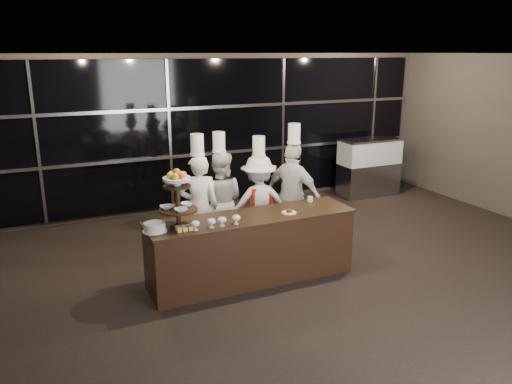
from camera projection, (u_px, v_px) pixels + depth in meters
name	position (u px, v px, depth m)	size (l,w,h in m)	color
room	(391.00, 193.00, 5.57)	(10.00, 10.00, 10.00)	black
window_wall	(228.00, 131.00, 9.89)	(8.60, 0.10, 2.80)	black
buffet_counter	(252.00, 248.00, 6.76)	(2.84, 0.74, 0.92)	black
display_stand	(177.00, 194.00, 6.12)	(0.48, 0.48, 0.74)	black
compotes	(216.00, 221.00, 6.19)	(0.65, 0.11, 0.12)	silver
layer_cake	(155.00, 227.00, 6.05)	(0.30, 0.30, 0.11)	white
pastry_squares	(184.00, 228.00, 6.09)	(0.20, 0.13, 0.05)	#DEC36C
small_plate	(289.00, 212.00, 6.75)	(0.20, 0.20, 0.05)	white
chef_cup	(310.00, 199.00, 7.27)	(0.08, 0.08, 0.07)	white
display_case	(369.00, 164.00, 10.76)	(1.33, 0.58, 1.24)	#A5A5AA
chef_a	(199.00, 206.00, 7.36)	(0.66, 0.52, 1.90)	white
chef_b	(220.00, 200.00, 7.75)	(0.95, 0.88, 1.87)	silver
chef_c	(259.00, 203.00, 7.73)	(1.05, 0.71, 1.81)	white
chef_d	(293.00, 194.00, 7.86)	(0.85, 1.06, 1.98)	white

